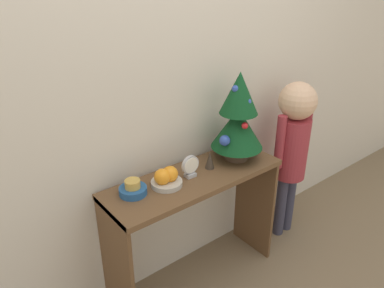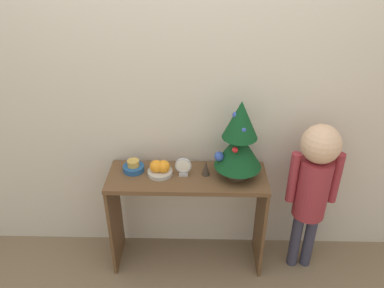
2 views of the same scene
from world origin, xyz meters
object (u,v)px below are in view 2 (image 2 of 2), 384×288
Objects in this scene: mini_tree at (239,141)px; child_figure at (314,180)px; fruit_bowl at (160,169)px; desk_clock at (183,167)px; singing_bowl at (134,167)px; figurine at (206,168)px.

mini_tree is 0.46× the size of child_figure.
desk_clock reaches higher than fruit_bowl.
figurine is (0.46, -0.03, 0.02)m from singing_bowl.
mini_tree is 5.14× the size of figurine.
child_figure is (0.97, -0.04, -0.04)m from fruit_bowl.
desk_clock is 0.11× the size of child_figure.
singing_bowl is at bearing 172.61° from desk_clock.
child_figure is at bearing -3.77° from figurine.
desk_clock is at bearing -7.39° from singing_bowl.
desk_clock is at bearing 177.47° from child_figure.
figurine is (0.14, 0.01, -0.01)m from desk_clock.
mini_tree reaches higher than fruit_bowl.
desk_clock is (-0.34, -0.00, -0.19)m from mini_tree.
singing_bowl is at bearing 168.63° from fruit_bowl.
desk_clock is (0.15, -0.01, 0.02)m from fruit_bowl.
mini_tree is at bearing 0.46° from desk_clock.
child_figure reaches higher than figurine.
mini_tree reaches higher than child_figure.
fruit_bowl is 0.18m from singing_bowl.
child_figure is at bearing -3.91° from singing_bowl.
fruit_bowl is at bearing -179.70° from figurine.
desk_clock is at bearing -179.54° from mini_tree.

